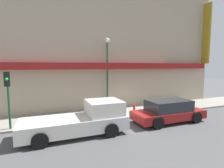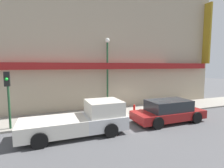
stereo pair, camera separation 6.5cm
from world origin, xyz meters
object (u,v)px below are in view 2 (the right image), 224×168
Objects in this scene: parked_car at (168,111)px; traffic_light at (8,90)px; street_lamp at (107,65)px; pickup_truck at (82,120)px; fire_hydrant at (134,109)px.

parked_car is 9.67m from traffic_light.
parked_car is at bearing -11.26° from traffic_light.
street_lamp is at bearing 123.34° from parked_car.
pickup_truck reaches higher than parked_car.
traffic_light is at bearing -161.00° from street_lamp.
parked_car is 2.68m from fire_hydrant.
traffic_light is at bearing 168.71° from parked_car.
traffic_light is (-6.62, -2.28, -1.32)m from street_lamp.
traffic_light is at bearing -176.43° from fire_hydrant.
parked_car is 0.83× the size of street_lamp.
pickup_truck is 8.74× the size of fire_hydrant.
parked_car is at bearing -56.63° from street_lamp.
traffic_light is (-3.67, 1.86, 1.58)m from pickup_truck.
fire_hydrant is 8.36m from traffic_light.
traffic_light is (-9.35, 1.86, 1.64)m from parked_car.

